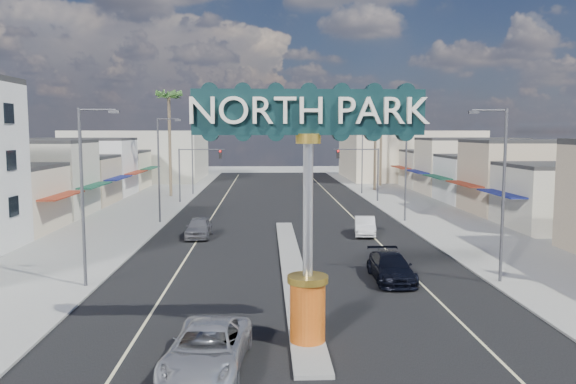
{
  "coord_description": "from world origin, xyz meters",
  "views": [
    {
      "loc": [
        -1.52,
        -17.94,
        7.82
      ],
      "look_at": [
        -0.36,
        11.13,
        4.7
      ],
      "focal_mm": 35.0,
      "sensor_mm": 36.0,
      "label": 1
    }
  ],
  "objects": [
    {
      "name": "car_parked_left",
      "position": [
        -6.5,
        23.47,
        0.75
      ],
      "size": [
        1.81,
        4.41,
        1.5
      ],
      "primitive_type": "imported",
      "rotation": [
        0.0,
        0.0,
        -0.01
      ],
      "color": "slate",
      "rests_on": "ground"
    },
    {
      "name": "sidewalk_right",
      "position": [
        14.0,
        30.0,
        0.06
      ],
      "size": [
        8.0,
        120.0,
        0.12
      ],
      "primitive_type": "cube",
      "color": "gray",
      "rests_on": "ground"
    },
    {
      "name": "suv_right",
      "position": [
        5.07,
        10.81,
        0.71
      ],
      "size": [
        2.0,
        4.9,
        1.42
      ],
      "primitive_type": "imported",
      "rotation": [
        0.0,
        0.0,
        -0.0
      ],
      "color": "black",
      "rests_on": "ground"
    },
    {
      "name": "palm_right_mid",
      "position": [
        13.0,
        56.0,
        10.6
      ],
      "size": [
        2.6,
        2.6,
        12.1
      ],
      "color": "brown",
      "rests_on": "ground"
    },
    {
      "name": "streetlight_r_mid",
      "position": [
        10.43,
        30.0,
        5.07
      ],
      "size": [
        2.03,
        0.22,
        9.0
      ],
      "color": "#47474C",
      "rests_on": "ground"
    },
    {
      "name": "car_parked_right",
      "position": [
        6.0,
        23.87,
        0.7
      ],
      "size": [
        2.04,
        4.43,
        1.41
      ],
      "primitive_type": "imported",
      "rotation": [
        0.0,
        0.0,
        -0.13
      ],
      "color": "silver",
      "rests_on": "ground"
    },
    {
      "name": "palm_left_far",
      "position": [
        -13.0,
        50.0,
        11.5
      ],
      "size": [
        2.6,
        2.6,
        13.1
      ],
      "color": "brown",
      "rests_on": "ground"
    },
    {
      "name": "median_island",
      "position": [
        0.0,
        14.0,
        0.08
      ],
      "size": [
        1.3,
        30.0,
        0.16
      ],
      "primitive_type": "cube",
      "color": "gray",
      "rests_on": "ground"
    },
    {
      "name": "road",
      "position": [
        0.0,
        30.0,
        0.01
      ],
      "size": [
        20.0,
        120.0,
        0.01
      ],
      "primitive_type": "cube",
      "color": "black",
      "rests_on": "ground"
    },
    {
      "name": "palm_right_far",
      "position": [
        15.0,
        62.0,
        12.39
      ],
      "size": [
        2.6,
        2.6,
        14.1
      ],
      "color": "brown",
      "rests_on": "ground"
    },
    {
      "name": "suv_left",
      "position": [
        -3.47,
        -0.12,
        0.74
      ],
      "size": [
        2.93,
        5.56,
        1.49
      ],
      "primitive_type": "imported",
      "rotation": [
        0.0,
        0.0,
        -0.09
      ],
      "color": "silver",
      "rests_on": "ground"
    },
    {
      "name": "storefront_row_right",
      "position": [
        24.0,
        43.0,
        3.0
      ],
      "size": [
        12.0,
        42.0,
        6.0
      ],
      "primitive_type": "cube",
      "color": "#B7B29E",
      "rests_on": "ground"
    },
    {
      "name": "gateway_sign",
      "position": [
        0.0,
        1.98,
        5.93
      ],
      "size": [
        8.2,
        1.5,
        9.15
      ],
      "color": "#D54C10",
      "rests_on": "median_island"
    },
    {
      "name": "streetlight_l_mid",
      "position": [
        -10.43,
        30.0,
        5.07
      ],
      "size": [
        2.03,
        0.22,
        9.0
      ],
      "color": "#47474C",
      "rests_on": "ground"
    },
    {
      "name": "backdrop_far_left",
      "position": [
        -22.0,
        75.0,
        4.0
      ],
      "size": [
        20.0,
        20.0,
        8.0
      ],
      "primitive_type": "cube",
      "color": "#B7B29E",
      "rests_on": "ground"
    },
    {
      "name": "streetlight_r_near",
      "position": [
        10.43,
        10.0,
        5.07
      ],
      "size": [
        2.03,
        0.22,
        9.0
      ],
      "color": "#47474C",
      "rests_on": "ground"
    },
    {
      "name": "traffic_signal_left",
      "position": [
        -9.18,
        43.99,
        4.27
      ],
      "size": [
        5.09,
        0.45,
        6.0
      ],
      "color": "#47474C",
      "rests_on": "ground"
    },
    {
      "name": "ground",
      "position": [
        0.0,
        30.0,
        0.0
      ],
      "size": [
        160.0,
        160.0,
        0.0
      ],
      "primitive_type": "plane",
      "color": "gray",
      "rests_on": "ground"
    },
    {
      "name": "storefront_row_left",
      "position": [
        -24.0,
        43.0,
        3.0
      ],
      "size": [
        12.0,
        42.0,
        6.0
      ],
      "primitive_type": "cube",
      "color": "beige",
      "rests_on": "ground"
    },
    {
      "name": "sidewalk_left",
      "position": [
        -14.0,
        30.0,
        0.06
      ],
      "size": [
        8.0,
        120.0,
        0.12
      ],
      "primitive_type": "cube",
      "color": "gray",
      "rests_on": "ground"
    },
    {
      "name": "streetlight_l_near",
      "position": [
        -10.43,
        10.0,
        5.07
      ],
      "size": [
        2.03,
        0.22,
        9.0
      ],
      "color": "#47474C",
      "rests_on": "ground"
    },
    {
      "name": "streetlight_r_far",
      "position": [
        10.43,
        52.0,
        5.07
      ],
      "size": [
        2.03,
        0.22,
        9.0
      ],
      "color": "#47474C",
      "rests_on": "ground"
    },
    {
      "name": "streetlight_l_far",
      "position": [
        -10.43,
        52.0,
        5.07
      ],
      "size": [
        2.03,
        0.22,
        9.0
      ],
      "color": "#47474C",
      "rests_on": "ground"
    },
    {
      "name": "backdrop_far_right",
      "position": [
        22.0,
        75.0,
        4.0
      ],
      "size": [
        20.0,
        20.0,
        8.0
      ],
      "primitive_type": "cube",
      "color": "beige",
      "rests_on": "ground"
    },
    {
      "name": "traffic_signal_right",
      "position": [
        9.18,
        43.99,
        4.27
      ],
      "size": [
        5.09,
        0.45,
        6.0
      ],
      "color": "#47474C",
      "rests_on": "ground"
    }
  ]
}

